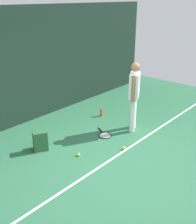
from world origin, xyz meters
TOP-DOWN VIEW (x-y plane):
  - ground_plane at (0.00, 0.00)m, footprint 12.00×12.00m
  - back_fence at (0.00, 3.00)m, footprint 10.00×0.10m
  - court_line at (0.00, 0.10)m, footprint 9.00×0.05m
  - tennis_player at (1.52, 0.59)m, footprint 0.48×0.38m
  - tennis_racket at (0.80, 0.89)m, footprint 0.45×0.62m
  - backpack at (-0.63, 1.51)m, footprint 0.36×0.37m
  - tennis_ball_near_player at (-0.28, 0.70)m, footprint 0.07×0.07m
  - tennis_ball_by_fence at (-0.51, 1.86)m, footprint 0.07×0.07m
  - tennis_ball_mid_court at (0.57, 0.14)m, footprint 0.07×0.07m
  - water_bottle at (1.63, 1.72)m, footprint 0.07×0.07m

SIDE VIEW (x-z plane):
  - ground_plane at x=0.00m, z-range 0.00..0.00m
  - court_line at x=0.00m, z-range 0.00..0.00m
  - tennis_racket at x=0.80m, z-range 0.00..0.03m
  - tennis_ball_near_player at x=-0.28m, z-range 0.00..0.07m
  - tennis_ball_by_fence at x=-0.51m, z-range 0.00..0.07m
  - tennis_ball_mid_court at x=0.57m, z-range 0.00..0.07m
  - water_bottle at x=1.63m, z-range 0.00..0.22m
  - backpack at x=-0.63m, z-range -0.01..0.43m
  - tennis_player at x=1.52m, z-range 0.12..1.82m
  - back_fence at x=0.00m, z-range 0.00..2.92m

